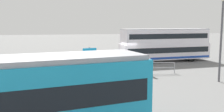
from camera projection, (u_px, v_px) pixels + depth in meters
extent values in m
plane|color=slate|center=(125.00, 64.00, 28.66)|extent=(160.00, 160.00, 0.00)
cube|color=silver|center=(165.00, 51.00, 30.68)|extent=(11.42, 3.43, 1.89)
cube|color=silver|center=(165.00, 36.00, 30.45)|extent=(11.08, 3.31, 1.70)
cube|color=black|center=(165.00, 49.00, 30.65)|extent=(10.86, 3.42, 0.64)
cube|color=black|center=(165.00, 36.00, 30.44)|extent=(10.52, 3.29, 0.60)
cube|color=#193FA5|center=(165.00, 57.00, 30.77)|extent=(11.20, 3.46, 0.24)
cube|color=#B2B2B7|center=(166.00, 29.00, 30.33)|extent=(11.08, 3.31, 0.10)
cylinder|color=black|center=(139.00, 59.00, 29.77)|extent=(1.21, 2.50, 1.00)
cylinder|color=black|center=(187.00, 56.00, 31.69)|extent=(1.21, 2.50, 1.00)
cylinder|color=#33384C|center=(74.00, 67.00, 24.42)|extent=(0.14, 0.14, 0.89)
cylinder|color=#33384C|center=(76.00, 67.00, 24.36)|extent=(0.14, 0.14, 0.89)
cylinder|color=maroon|center=(75.00, 59.00, 24.29)|extent=(0.43, 0.43, 0.68)
sphere|color=tan|center=(75.00, 54.00, 24.23)|extent=(0.24, 0.24, 0.24)
cylinder|color=#33384C|center=(150.00, 71.00, 22.51)|extent=(0.14, 0.14, 0.77)
cylinder|color=#33384C|center=(148.00, 71.00, 22.41)|extent=(0.14, 0.14, 0.77)
cylinder|color=black|center=(149.00, 64.00, 22.37)|extent=(0.39, 0.39, 0.59)
sphere|color=beige|center=(150.00, 60.00, 22.32)|extent=(0.21, 0.21, 0.21)
cube|color=gray|center=(125.00, 63.00, 23.01)|extent=(9.21, 1.38, 0.06)
cube|color=gray|center=(125.00, 68.00, 23.08)|extent=(9.21, 1.38, 0.06)
cylinder|color=gray|center=(175.00, 68.00, 23.40)|extent=(0.07, 0.07, 1.05)
cylinder|color=gray|center=(125.00, 69.00, 23.08)|extent=(0.07, 0.07, 1.05)
cylinder|color=gray|center=(75.00, 69.00, 22.77)|extent=(0.07, 0.07, 1.05)
cylinder|color=slate|center=(90.00, 61.00, 22.29)|extent=(0.10, 0.10, 2.60)
cube|color=#1999D8|center=(90.00, 51.00, 22.13)|extent=(1.26, 0.27, 0.51)
cylinder|color=#4C4C51|center=(221.00, 42.00, 19.76)|extent=(0.16, 0.16, 6.41)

